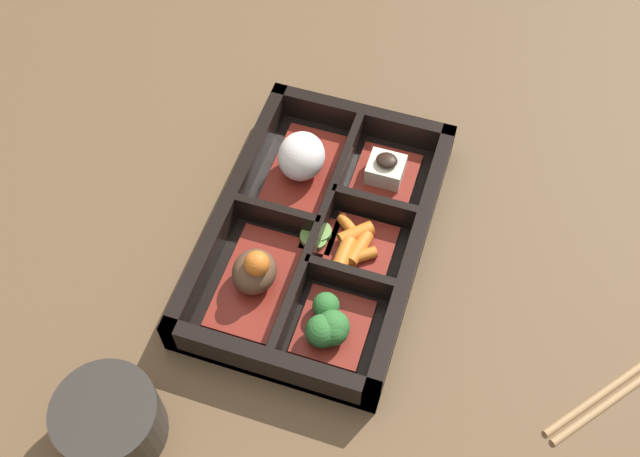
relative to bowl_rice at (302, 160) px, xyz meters
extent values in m
plane|color=brown|center=(-0.07, -0.04, -0.03)|extent=(3.00, 3.00, 0.00)
cube|color=black|center=(-0.07, -0.04, -0.03)|extent=(0.30, 0.20, 0.01)
cube|color=black|center=(-0.07, -0.13, -0.01)|extent=(0.30, 0.01, 0.04)
cube|color=black|center=(-0.07, 0.05, -0.01)|extent=(0.30, 0.01, 0.04)
cube|color=black|center=(-0.21, -0.04, -0.01)|extent=(0.01, 0.20, 0.04)
cube|color=black|center=(0.08, -0.04, -0.01)|extent=(0.01, 0.20, 0.04)
cube|color=black|center=(-0.07, -0.04, -0.01)|extent=(0.27, 0.01, 0.04)
cube|color=black|center=(-0.11, -0.08, -0.01)|extent=(0.01, 0.08, 0.04)
cube|color=black|center=(-0.03, -0.08, -0.01)|extent=(0.01, 0.08, 0.04)
cube|color=black|center=(-0.07, 0.00, -0.01)|extent=(0.01, 0.08, 0.04)
cube|color=maroon|center=(-0.13, 0.00, -0.02)|extent=(0.11, 0.06, 0.01)
ellipsoid|color=brown|center=(-0.13, 0.00, 0.00)|extent=(0.04, 0.04, 0.03)
sphere|color=#D1661E|center=(-0.14, 0.00, 0.02)|extent=(0.02, 0.02, 0.02)
cube|color=maroon|center=(0.00, 0.00, -0.02)|extent=(0.11, 0.06, 0.01)
ellipsoid|color=silver|center=(0.00, 0.00, 0.01)|extent=(0.05, 0.05, 0.05)
cube|color=maroon|center=(-0.16, -0.08, -0.02)|extent=(0.07, 0.06, 0.01)
sphere|color=#2D6B2D|center=(-0.17, -0.08, 0.00)|extent=(0.03, 0.03, 0.03)
sphere|color=#2D6B2D|center=(-0.17, -0.08, 0.00)|extent=(0.03, 0.03, 0.03)
sphere|color=#2D6B2D|center=(-0.16, -0.08, 0.00)|extent=(0.03, 0.03, 0.03)
sphere|color=#2D6B2D|center=(-0.16, -0.08, 0.00)|extent=(0.03, 0.03, 0.03)
sphere|color=#2D6B2D|center=(-0.14, -0.07, -0.01)|extent=(0.02, 0.02, 0.02)
cube|color=maroon|center=(-0.07, -0.08, -0.02)|extent=(0.06, 0.06, 0.01)
cylinder|color=orange|center=(-0.06, -0.08, -0.01)|extent=(0.03, 0.03, 0.01)
cylinder|color=orange|center=(-0.07, -0.08, -0.01)|extent=(0.04, 0.02, 0.01)
cylinder|color=orange|center=(-0.08, -0.07, -0.01)|extent=(0.03, 0.02, 0.02)
cylinder|color=orange|center=(-0.06, -0.07, -0.01)|extent=(0.03, 0.04, 0.01)
cylinder|color=orange|center=(-0.08, -0.08, -0.01)|extent=(0.03, 0.04, 0.01)
cube|color=maroon|center=(0.02, -0.08, -0.02)|extent=(0.08, 0.06, 0.01)
cube|color=beige|center=(0.02, -0.08, -0.01)|extent=(0.03, 0.04, 0.02)
ellipsoid|color=black|center=(0.02, -0.08, 0.01)|extent=(0.02, 0.02, 0.01)
cube|color=maroon|center=(-0.07, -0.04, -0.02)|extent=(0.04, 0.03, 0.01)
cylinder|color=#75A84C|center=(-0.08, -0.04, -0.01)|extent=(0.02, 0.02, 0.01)
cylinder|color=#75A84C|center=(-0.07, -0.05, -0.01)|extent=(0.02, 0.02, 0.01)
cylinder|color=#75A84C|center=(-0.07, -0.04, -0.01)|extent=(0.02, 0.02, 0.01)
cylinder|color=#75A84C|center=(-0.07, -0.05, -0.01)|extent=(0.02, 0.02, 0.01)
cylinder|color=#2D2823|center=(-0.30, 0.06, 0.00)|extent=(0.09, 0.09, 0.06)
cylinder|color=#597A38|center=(-0.30, 0.06, 0.02)|extent=(0.07, 0.07, 0.01)
cylinder|color=#A87F51|center=(-0.10, -0.35, -0.03)|extent=(0.17, 0.15, 0.01)
camera|label=1|loc=(-0.43, -0.16, 0.59)|focal=42.00mm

